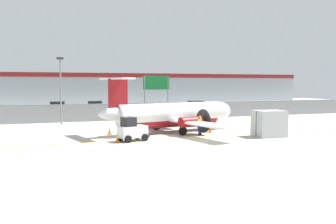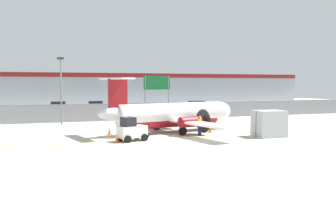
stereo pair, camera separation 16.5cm
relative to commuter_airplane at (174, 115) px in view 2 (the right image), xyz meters
The scene contains 18 objects.
ground_plane 4.17m from the commuter_airplane, 115.67° to the right, with size 140.00×140.00×0.01m.
perimeter_fence 12.65m from the commuter_airplane, 97.58° to the left, with size 98.00×0.10×2.10m.
parking_lot_strip 24.14m from the commuter_airplane, 93.97° to the left, with size 98.00×17.00×0.12m.
background_building 42.58m from the commuter_airplane, 92.25° to the left, with size 91.00×8.10×6.50m.
commuter_airplane is the anchor object (origin of this frame).
baggage_tug 6.36m from the commuter_airplane, 141.89° to the right, with size 2.55×1.92×1.88m.
ground_crew_worker 3.12m from the commuter_airplane, 63.90° to the right, with size 0.54×0.45×1.70m.
cargo_container 8.45m from the commuter_airplane, 39.29° to the right, with size 2.55×2.18×2.20m.
traffic_cone_near_left 3.54m from the commuter_airplane, 22.51° to the right, with size 0.36×0.36×0.64m.
traffic_cone_near_right 6.04m from the commuter_airplane, behind, with size 0.36×0.36×0.64m.
traffic_cone_far_left 7.62m from the commuter_airplane, 145.72° to the right, with size 0.36×0.36×0.64m.
parked_car_0 25.38m from the commuter_airplane, 127.40° to the left, with size 4.22×2.03×1.58m.
parked_car_1 30.12m from the commuter_airplane, 106.11° to the left, with size 4.34×2.30×1.58m.
parked_car_2 28.81m from the commuter_airplane, 95.64° to the left, with size 4.36×2.37×1.58m.
parked_car_3 20.70m from the commuter_airplane, 76.55° to the left, with size 4.22×2.04×1.58m.
parked_car_4 26.96m from the commuter_airplane, 61.34° to the left, with size 4.39×2.44×1.58m.
apron_light_pole 13.84m from the commuter_airplane, 133.02° to the left, with size 0.70×0.30×7.27m.
highway_sign 15.28m from the commuter_airplane, 77.91° to the left, with size 3.60×0.14×5.50m.
Camera 2 is at (-10.35, -26.41, 4.42)m, focal length 40.00 mm.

